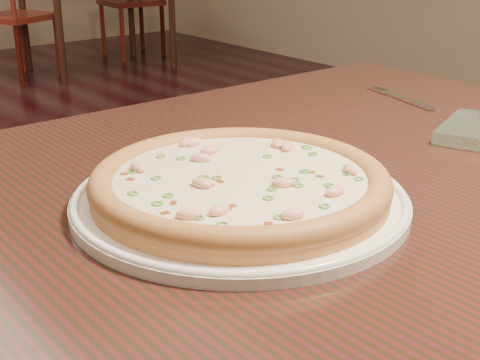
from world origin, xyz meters
TOP-DOWN VIEW (x-y plane):
  - hero_table at (0.27, -0.74)m, footprint 1.20×0.80m
  - plate at (0.15, -0.79)m, footprint 0.37×0.37m
  - pizza at (0.15, -0.79)m, footprint 0.33×0.33m
  - fork at (0.66, -0.61)m, footprint 0.06×0.17m
  - chair_c at (1.42, 3.24)m, footprint 0.54×0.54m
  - chair_d at (2.59, 3.54)m, footprint 0.44×0.44m

SIDE VIEW (x-z plane):
  - chair_c at x=1.42m, z-range -0.04..0.91m
  - chair_d at x=2.59m, z-range -0.04..0.91m
  - hero_table at x=0.27m, z-range 0.28..1.03m
  - fork at x=0.66m, z-range 0.75..0.75m
  - plate at x=0.15m, z-range 0.75..0.77m
  - pizza at x=0.15m, z-range 0.76..0.79m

